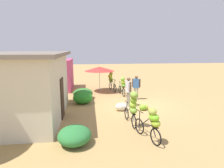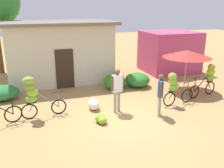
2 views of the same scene
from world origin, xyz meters
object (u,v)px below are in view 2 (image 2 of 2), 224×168
(bicycle_center_loaded, at_px, (175,87))
(banana_pile_on_ground, at_px, (101,119))
(bicycle_near_pile, at_px, (34,94))
(market_umbrella, at_px, (187,54))
(person_vendor, at_px, (117,86))
(building_low, at_px, (60,51))
(shop_pink, at_px, (169,52))
(bicycle_by_shop, at_px, (209,77))
(produce_sack, at_px, (94,104))
(person_bystander, at_px, (160,91))

(bicycle_center_loaded, distance_m, banana_pile_on_ground, 3.48)
(bicycle_near_pile, bearing_deg, market_umbrella, 8.45)
(person_vendor, bearing_deg, building_low, 105.99)
(shop_pink, xyz_separation_m, bicycle_center_loaded, (-2.85, -5.23, -0.43))
(banana_pile_on_ground, bearing_deg, market_umbrella, 23.98)
(bicycle_by_shop, xyz_separation_m, produce_sack, (-5.49, 0.05, -0.66))
(bicycle_by_shop, bearing_deg, bicycle_center_loaded, -164.85)
(market_umbrella, relative_size, banana_pile_on_ground, 3.79)
(bicycle_center_loaded, xyz_separation_m, person_bystander, (-1.08, -0.73, 0.17))
(banana_pile_on_ground, bearing_deg, building_low, 96.13)
(building_low, bearing_deg, banana_pile_on_ground, -83.87)
(shop_pink, height_order, bicycle_by_shop, shop_pink)
(bicycle_by_shop, distance_m, person_bystander, 3.52)
(produce_sack, xyz_separation_m, person_bystander, (2.23, -1.37, 0.78))
(bicycle_center_loaded, height_order, banana_pile_on_ground, bicycle_center_loaded)
(building_low, bearing_deg, bicycle_center_loaded, -52.96)
(market_umbrella, xyz_separation_m, produce_sack, (-4.91, -0.94, -1.61))
(shop_pink, distance_m, person_vendor, 7.43)
(bicycle_by_shop, xyz_separation_m, person_bystander, (-3.26, -1.32, 0.12))
(building_low, xyz_separation_m, market_umbrella, (5.60, -3.72, 0.18))
(person_vendor, bearing_deg, bicycle_near_pile, 171.99)
(bicycle_by_shop, height_order, banana_pile_on_ground, bicycle_by_shop)
(shop_pink, relative_size, market_umbrella, 1.37)
(building_low, bearing_deg, bicycle_by_shop, -37.31)
(person_bystander, bearing_deg, banana_pile_on_ground, 177.26)
(shop_pink, bearing_deg, produce_sack, -143.30)
(person_vendor, bearing_deg, bicycle_by_shop, 6.18)
(building_low, distance_m, bicycle_by_shop, 7.80)
(shop_pink, distance_m, person_bystander, 7.14)
(bicycle_by_shop, relative_size, person_bystander, 1.02)
(bicycle_near_pile, bearing_deg, person_bystander, -15.52)
(building_low, bearing_deg, shop_pink, -0.58)
(banana_pile_on_ground, xyz_separation_m, person_vendor, (0.86, 0.71, 0.93))
(produce_sack, bearing_deg, bicycle_by_shop, -0.49)
(building_low, relative_size, bicycle_by_shop, 3.51)
(shop_pink, bearing_deg, building_low, 179.42)
(building_low, distance_m, bicycle_center_loaded, 6.69)
(bicycle_by_shop, bearing_deg, shop_pink, 81.80)
(bicycle_center_loaded, bearing_deg, bicycle_by_shop, 15.15)
(bicycle_center_loaded, bearing_deg, market_umbrella, 44.71)
(building_low, distance_m, person_bystander, 6.73)
(person_vendor, height_order, person_bystander, person_vendor)
(shop_pink, xyz_separation_m, person_bystander, (-3.93, -5.96, -0.26))
(bicycle_near_pile, bearing_deg, banana_pile_on_ground, -27.23)
(produce_sack, distance_m, person_vendor, 1.31)
(produce_sack, bearing_deg, market_umbrella, 10.89)
(building_low, distance_m, banana_pile_on_ground, 6.14)
(bicycle_near_pile, xyz_separation_m, bicycle_center_loaded, (5.58, -0.52, -0.15))
(market_umbrella, height_order, bicycle_by_shop, market_umbrella)
(bicycle_near_pile, distance_m, bicycle_by_shop, 7.76)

